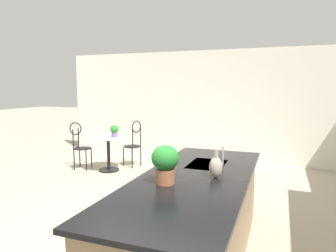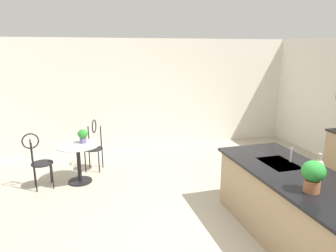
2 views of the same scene
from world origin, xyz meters
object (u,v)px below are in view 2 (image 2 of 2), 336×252
object	(u,v)px
potted_plant_on_table	(83,135)
potted_plant_counter_near	(313,174)
vase_on_counter	(319,167)
bistro_table	(79,160)
chair_by_island	(38,158)
chair_near_window	(94,143)

from	to	relation	value
potted_plant_on_table	potted_plant_counter_near	xyz separation A→B (m)	(3.18, 2.40, 0.24)
potted_plant_on_table	vase_on_counter	bearing A→B (deg)	44.70
bistro_table	chair_by_island	size ratio (longest dim) A/B	0.77
potted_plant_on_table	potted_plant_counter_near	bearing A→B (deg)	37.06
chair_by_island	bistro_table	bearing A→B (deg)	95.40
vase_on_counter	potted_plant_counter_near	bearing A→B (deg)	-48.67
chair_near_window	potted_plant_counter_near	xyz separation A→B (m)	(3.68, 2.19, 0.55)
potted_plant_on_table	chair_by_island	bearing A→B (deg)	-78.63
bistro_table	chair_near_window	world-z (taller)	chair_near_window
chair_near_window	potted_plant_counter_near	world-z (taller)	potted_plant_counter_near
chair_near_window	potted_plant_counter_near	size ratio (longest dim) A/B	2.90
chair_near_window	chair_by_island	xyz separation A→B (m)	(0.66, -1.00, 0.00)
chair_near_window	potted_plant_counter_near	bearing A→B (deg)	30.78
chair_near_window	potted_plant_on_table	bearing A→B (deg)	-22.61
chair_by_island	vase_on_counter	world-z (taller)	vase_on_counter
chair_near_window	vase_on_counter	bearing A→B (deg)	37.88
chair_by_island	potted_plant_counter_near	size ratio (longest dim) A/B	2.90
potted_plant_counter_near	chair_near_window	bearing A→B (deg)	-149.22
chair_by_island	vase_on_counter	size ratio (longest dim) A/B	3.62
potted_plant_counter_near	vase_on_counter	distance (m)	0.54
bistro_table	potted_plant_on_table	bearing A→B (deg)	132.24
chair_near_window	chair_by_island	world-z (taller)	same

